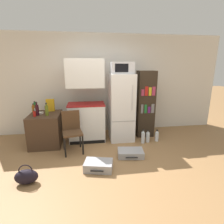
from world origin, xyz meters
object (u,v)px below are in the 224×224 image
object	(u,v)px
water_bottle_front	(157,136)
water_bottle_back	(148,137)
kitchen_hutch	(86,105)
cereal_box	(50,105)
bowl	(41,113)
chair	(72,128)
side_table	(46,129)
handbag	(26,177)
bottle_wine_dark	(37,110)
bottle_ketchup_red	(34,114)
bookshelf	(145,104)
suitcase_large_flat	(131,153)
microwave	(122,68)
refrigerator	(121,107)
bottle_green_tall	(35,107)
bottle_olive_oil	(47,110)
bottle_amber_beer	(33,109)
suitcase_small_flat	(99,165)
bottle_clear_short	(36,110)

from	to	relation	value
water_bottle_front	water_bottle_back	size ratio (longest dim) A/B	0.96
kitchen_hutch	cereal_box	size ratio (longest dim) A/B	6.63
bowl	chair	xyz separation A→B (m)	(0.73, -0.47, -0.24)
side_table	handbag	xyz separation A→B (m)	(-0.02, -1.48, -0.25)
side_table	bottle_wine_dark	distance (m)	0.53
bottle_ketchup_red	bookshelf	bearing A→B (deg)	8.52
side_table	suitcase_large_flat	xyz separation A→B (m)	(1.84, -0.86, -0.31)
microwave	bowl	bearing A→B (deg)	-178.88
refrigerator	water_bottle_back	world-z (taller)	refrigerator
bottle_green_tall	suitcase_large_flat	size ratio (longest dim) A/B	0.44
refrigerator	bottle_olive_oil	xyz separation A→B (m)	(-1.74, -0.22, 0.05)
side_table	kitchen_hutch	distance (m)	1.11
bottle_olive_oil	bottle_amber_beer	world-z (taller)	bottle_olive_oil
side_table	microwave	world-z (taller)	microwave
bottle_amber_beer	bowl	xyz separation A→B (m)	(0.19, -0.14, -0.07)
side_table	bottle_wine_dark	size ratio (longest dim) A/B	2.58
side_table	bowl	xyz separation A→B (m)	(-0.10, 0.05, 0.39)
water_bottle_front	bottle_amber_beer	bearing A→B (deg)	172.31
cereal_box	handbag	bearing A→B (deg)	-93.58
bowl	chair	bearing A→B (deg)	-32.61
refrigerator	bottle_ketchup_red	size ratio (longest dim) A/B	11.26
bookshelf	bottle_olive_oil	size ratio (longest dim) A/B	5.93
side_table	bottle_olive_oil	distance (m)	0.52
bottle_green_tall	bottle_amber_beer	world-z (taller)	bottle_green_tall
refrigerator	bottle_green_tall	bearing A→B (deg)	174.32
bowl	bottle_green_tall	bearing A→B (deg)	126.29
suitcase_large_flat	side_table	bearing A→B (deg)	162.34
bowl	water_bottle_front	distance (m)	2.86
bottle_ketchup_red	water_bottle_front	bearing A→B (deg)	-0.76
bottle_green_tall	chair	bearing A→B (deg)	-38.10
cereal_box	water_bottle_back	size ratio (longest dim) A/B	0.98
suitcase_small_flat	water_bottle_back	xyz separation A→B (m)	(1.29, 1.02, 0.05)
microwave	chair	xyz separation A→B (m)	(-1.19, -0.50, -1.26)
chair	suitcase_large_flat	bearing A→B (deg)	-31.02
kitchen_hutch	bookshelf	bearing A→B (deg)	3.44
suitcase_large_flat	microwave	bearing A→B (deg)	98.68
bottle_olive_oil	handbag	world-z (taller)	bottle_olive_oil
bottle_green_tall	suitcase_small_flat	bearing A→B (deg)	-47.42
bottle_green_tall	bottle_clear_short	bearing A→B (deg)	-67.39
bottle_clear_short	suitcase_large_flat	size ratio (longest dim) A/B	0.26
bottle_olive_oil	bottle_green_tall	world-z (taller)	bottle_olive_oil
side_table	refrigerator	size ratio (longest dim) A/B	0.49
bottle_olive_oil	kitchen_hutch	bearing A→B (deg)	16.54
bottle_olive_oil	bottle_green_tall	xyz separation A→B (m)	(-0.36, 0.43, -0.02)
bowl	bottle_wine_dark	bearing A→B (deg)	-104.00
bottle_ketchup_red	water_bottle_front	distance (m)	2.93
bottle_wine_dark	bowl	size ratio (longest dim) A/B	2.47
kitchen_hutch	suitcase_small_flat	world-z (taller)	kitchen_hutch
bottle_wine_dark	suitcase_small_flat	size ratio (longest dim) A/B	0.55
bottle_amber_beer	bottle_clear_short	size ratio (longest dim) A/B	1.45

